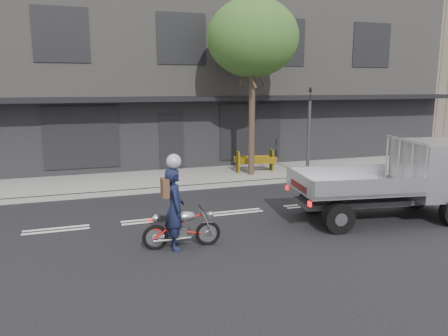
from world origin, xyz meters
TOP-DOWN VIEW (x-y plane):
  - ground at (0.00, 0.00)m, footprint 80.00×80.00m
  - sidewalk at (0.00, 4.70)m, footprint 32.00×3.20m
  - kerb at (0.00, 3.10)m, footprint 32.00×0.20m
  - building_main at (0.00, 11.30)m, footprint 26.00×10.00m
  - street_tree at (2.20, 4.20)m, footprint 3.40×3.40m
  - traffic_light_pole at (4.20, 3.35)m, footprint 0.12×0.12m
  - motorcycle at (-2.07, -2.16)m, footprint 1.76×0.51m
  - rider at (-2.22, -2.16)m, footprint 0.49×0.70m
  - flatbed_ute at (4.59, -2.03)m, footprint 4.97×2.58m
  - construction_barrier at (2.60, 4.53)m, footprint 1.66×0.93m

SIDE VIEW (x-z plane):
  - ground at x=0.00m, z-range 0.00..0.00m
  - sidewalk at x=0.00m, z-range 0.00..0.15m
  - kerb at x=0.00m, z-range 0.00..0.15m
  - motorcycle at x=-2.07m, z-range 0.01..0.92m
  - construction_barrier at x=2.60m, z-range 0.15..1.03m
  - rider at x=-2.22m, z-range 0.00..1.82m
  - flatbed_ute at x=4.59m, z-range 0.15..2.35m
  - traffic_light_pole at x=4.20m, z-range -0.10..3.40m
  - building_main at x=0.00m, z-range 0.00..8.00m
  - street_tree at x=2.20m, z-range 1.90..8.65m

